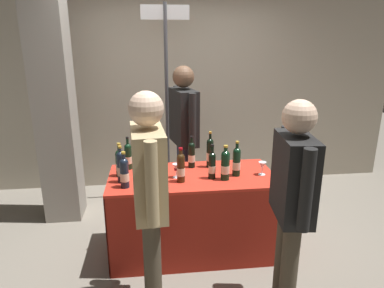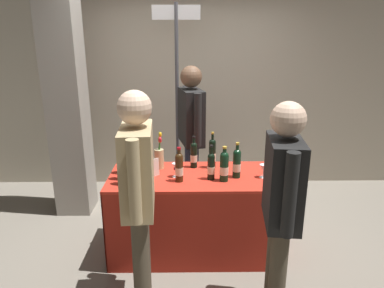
{
  "view_description": "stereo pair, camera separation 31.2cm",
  "coord_description": "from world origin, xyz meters",
  "px_view_note": "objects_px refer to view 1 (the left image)",
  "views": [
    {
      "loc": [
        -0.35,
        -2.97,
        2.01
      ],
      "look_at": [
        0.0,
        0.0,
        1.09
      ],
      "focal_mm": 32.65,
      "sensor_mm": 36.0,
      "label": 1
    },
    {
      "loc": [
        -0.04,
        -2.99,
        2.01
      ],
      "look_at": [
        0.0,
        0.0,
        1.09
      ],
      "focal_mm": 32.65,
      "sensor_mm": 36.0,
      "label": 2
    }
  ],
  "objects_px": {
    "display_bottle_0": "(181,167)",
    "vendor_presenter": "(184,127)",
    "wine_glass_near_vendor": "(176,168)",
    "flower_vase": "(157,157)",
    "booth_signpost": "(167,87)",
    "tasting_table": "(192,199)",
    "featured_wine_bottle": "(237,161)",
    "taster_foreground_right": "(149,187)",
    "wine_glass_mid": "(262,166)",
    "concrete_pillar": "(51,74)"
  },
  "relations": [
    {
      "from": "concrete_pillar",
      "to": "taster_foreground_right",
      "type": "distance_m",
      "value": 2.0
    },
    {
      "from": "tasting_table",
      "to": "featured_wine_bottle",
      "type": "xyz_separation_m",
      "value": [
        0.4,
        -0.05,
        0.39
      ]
    },
    {
      "from": "wine_glass_near_vendor",
      "to": "flower_vase",
      "type": "relative_size",
      "value": 0.36
    },
    {
      "from": "display_bottle_0",
      "to": "vendor_presenter",
      "type": "relative_size",
      "value": 0.18
    },
    {
      "from": "tasting_table",
      "to": "booth_signpost",
      "type": "bearing_deg",
      "value": 97.91
    },
    {
      "from": "flower_vase",
      "to": "featured_wine_bottle",
      "type": "bearing_deg",
      "value": -18.17
    },
    {
      "from": "taster_foreground_right",
      "to": "booth_signpost",
      "type": "height_order",
      "value": "booth_signpost"
    },
    {
      "from": "display_bottle_0",
      "to": "booth_signpost",
      "type": "bearing_deg",
      "value": 92.17
    },
    {
      "from": "booth_signpost",
      "to": "tasting_table",
      "type": "bearing_deg",
      "value": -82.09
    },
    {
      "from": "display_bottle_0",
      "to": "flower_vase",
      "type": "distance_m",
      "value": 0.38
    },
    {
      "from": "wine_glass_near_vendor",
      "to": "wine_glass_mid",
      "type": "height_order",
      "value": "wine_glass_near_vendor"
    },
    {
      "from": "taster_foreground_right",
      "to": "wine_glass_mid",
      "type": "bearing_deg",
      "value": -60.62
    },
    {
      "from": "featured_wine_bottle",
      "to": "wine_glass_near_vendor",
      "type": "height_order",
      "value": "featured_wine_bottle"
    },
    {
      "from": "featured_wine_bottle",
      "to": "taster_foreground_right",
      "type": "relative_size",
      "value": 0.2
    },
    {
      "from": "featured_wine_bottle",
      "to": "booth_signpost",
      "type": "distance_m",
      "value": 1.45
    },
    {
      "from": "tasting_table",
      "to": "flower_vase",
      "type": "height_order",
      "value": "flower_vase"
    },
    {
      "from": "wine_glass_near_vendor",
      "to": "flower_vase",
      "type": "bearing_deg",
      "value": 127.02
    },
    {
      "from": "wine_glass_near_vendor",
      "to": "taster_foreground_right",
      "type": "bearing_deg",
      "value": -108.43
    },
    {
      "from": "taster_foreground_right",
      "to": "flower_vase",
      "type": "bearing_deg",
      "value": -8.68
    },
    {
      "from": "featured_wine_bottle",
      "to": "display_bottle_0",
      "type": "bearing_deg",
      "value": -170.59
    },
    {
      "from": "booth_signpost",
      "to": "taster_foreground_right",
      "type": "bearing_deg",
      "value": -96.51
    },
    {
      "from": "display_bottle_0",
      "to": "wine_glass_mid",
      "type": "relative_size",
      "value": 2.53
    },
    {
      "from": "featured_wine_bottle",
      "to": "wine_glass_mid",
      "type": "distance_m",
      "value": 0.25
    },
    {
      "from": "wine_glass_near_vendor",
      "to": "vendor_presenter",
      "type": "bearing_deg",
      "value": 79.6
    },
    {
      "from": "display_bottle_0",
      "to": "wine_glass_mid",
      "type": "distance_m",
      "value": 0.76
    },
    {
      "from": "featured_wine_bottle",
      "to": "taster_foreground_right",
      "type": "bearing_deg",
      "value": -138.61
    },
    {
      "from": "booth_signpost",
      "to": "wine_glass_mid",
      "type": "bearing_deg",
      "value": -57.02
    },
    {
      "from": "flower_vase",
      "to": "vendor_presenter",
      "type": "distance_m",
      "value": 0.7
    },
    {
      "from": "wine_glass_mid",
      "to": "flower_vase",
      "type": "relative_size",
      "value": 0.34
    },
    {
      "from": "display_bottle_0",
      "to": "wine_glass_near_vendor",
      "type": "distance_m",
      "value": 0.12
    },
    {
      "from": "flower_vase",
      "to": "display_bottle_0",
      "type": "bearing_deg",
      "value": -58.2
    },
    {
      "from": "display_bottle_0",
      "to": "booth_signpost",
      "type": "height_order",
      "value": "booth_signpost"
    },
    {
      "from": "vendor_presenter",
      "to": "booth_signpost",
      "type": "xyz_separation_m",
      "value": [
        -0.17,
        0.39,
        0.39
      ]
    },
    {
      "from": "concrete_pillar",
      "to": "display_bottle_0",
      "type": "bearing_deg",
      "value": -38.71
    },
    {
      "from": "display_bottle_0",
      "to": "wine_glass_mid",
      "type": "bearing_deg",
      "value": 5.76
    },
    {
      "from": "featured_wine_bottle",
      "to": "vendor_presenter",
      "type": "bearing_deg",
      "value": 115.07
    },
    {
      "from": "flower_vase",
      "to": "booth_signpost",
      "type": "relative_size",
      "value": 0.15
    },
    {
      "from": "tasting_table",
      "to": "booth_signpost",
      "type": "distance_m",
      "value": 1.49
    },
    {
      "from": "flower_vase",
      "to": "wine_glass_near_vendor",
      "type": "bearing_deg",
      "value": -52.98
    },
    {
      "from": "wine_glass_mid",
      "to": "booth_signpost",
      "type": "relative_size",
      "value": 0.05
    },
    {
      "from": "tasting_table",
      "to": "featured_wine_bottle",
      "type": "relative_size",
      "value": 4.64
    },
    {
      "from": "wine_glass_mid",
      "to": "taster_foreground_right",
      "type": "distance_m",
      "value": 1.24
    },
    {
      "from": "vendor_presenter",
      "to": "taster_foreground_right",
      "type": "xyz_separation_m",
      "value": [
        -0.39,
        -1.54,
        -0.02
      ]
    },
    {
      "from": "concrete_pillar",
      "to": "tasting_table",
      "type": "xyz_separation_m",
      "value": [
        1.38,
        -0.88,
        -1.09
      ]
    },
    {
      "from": "booth_signpost",
      "to": "vendor_presenter",
      "type": "bearing_deg",
      "value": -66.41
    },
    {
      "from": "concrete_pillar",
      "to": "vendor_presenter",
      "type": "height_order",
      "value": "concrete_pillar"
    },
    {
      "from": "concrete_pillar",
      "to": "flower_vase",
      "type": "xyz_separation_m",
      "value": [
        1.07,
        -0.7,
        -0.72
      ]
    },
    {
      "from": "tasting_table",
      "to": "wine_glass_near_vendor",
      "type": "relative_size",
      "value": 11.67
    },
    {
      "from": "flower_vase",
      "to": "taster_foreground_right",
      "type": "bearing_deg",
      "value": -94.43
    },
    {
      "from": "booth_signpost",
      "to": "featured_wine_bottle",
      "type": "bearing_deg",
      "value": -65.39
    }
  ]
}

